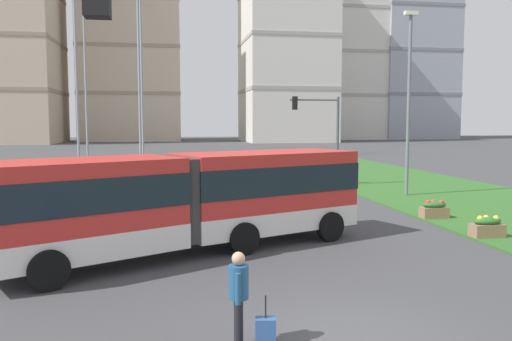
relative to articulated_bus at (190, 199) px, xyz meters
The scene contains 13 objects.
ground_plane 7.62m from the articulated_bus, 69.31° to the right, with size 260.00×260.00×0.00m, color #424244.
articulated_bus is the anchor object (origin of this frame).
car_black_sedan 11.79m from the articulated_bus, 106.87° to the left, with size 4.58×2.43×1.58m.
pedestrian_crossing 7.08m from the articulated_bus, 85.63° to the right, with size 0.36×0.57×1.74m.
rolling_suitcase 7.41m from the articulated_bus, 82.22° to the right, with size 0.40×0.30×0.97m.
flower_planter_2 10.20m from the articulated_bus, ahead, with size 1.10×0.56×0.74m.
flower_planter_3 10.88m from the articulated_bus, 20.54° to the left, with size 1.10×0.56×0.74m.
traffic_light_far_right 17.51m from the articulated_bus, 59.93° to the left, with size 3.10×0.28×5.52m.
streetlight_median 16.25m from the articulated_bus, 40.57° to the left, with size 0.70×0.28×9.75m.
apartment_tower_westcentre 101.22m from the articulated_bus, 94.48° to the left, with size 20.25×16.36×46.25m.
apartment_tower_centre 93.44m from the articulated_bus, 75.23° to the left, with size 17.04×19.39×39.39m.
apartment_tower_eastcentre 112.07m from the articulated_bus, 68.03° to the left, with size 15.55×17.73×37.80m.
apartment_tower_east 117.91m from the articulated_bus, 60.88° to the left, with size 17.33×15.65×48.77m.
Camera 1 is at (-3.31, -9.04, 4.02)m, focal length 36.95 mm.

